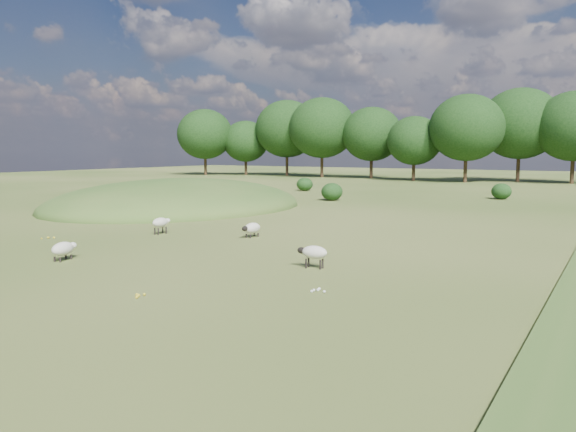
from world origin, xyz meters
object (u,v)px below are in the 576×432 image
object	(u,v)px
sheep_0	(161,223)
sheep_2	(252,228)
sheep_1	(63,249)
sheep_3	(314,252)

from	to	relation	value
sheep_0	sheep_2	world-z (taller)	sheep_0
sheep_0	sheep_2	xyz separation A→B (m)	(4.29, 1.42, -0.13)
sheep_1	sheep_0	bearing A→B (deg)	1.45
sheep_2	sheep_3	bearing A→B (deg)	56.71
sheep_1	sheep_2	world-z (taller)	sheep_1
sheep_0	sheep_1	xyz separation A→B (m)	(1.54, -6.58, -0.12)
sheep_0	sheep_2	distance (m)	4.52
sheep_3	sheep_1	bearing A→B (deg)	15.83
sheep_0	sheep_1	bearing A→B (deg)	-166.45
sheep_2	sheep_1	bearing A→B (deg)	-13.96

